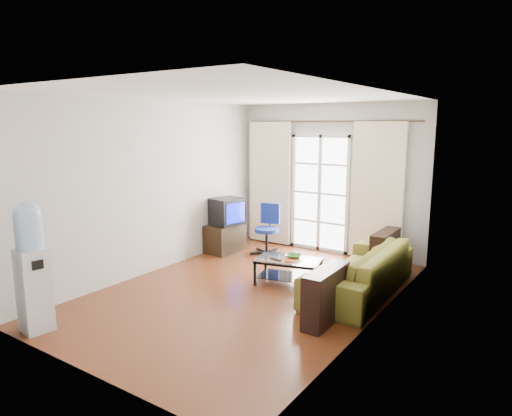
{
  "coord_description": "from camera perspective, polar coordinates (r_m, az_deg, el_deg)",
  "views": [
    {
      "loc": [
        3.51,
        -5.01,
        2.33
      ],
      "look_at": [
        -0.09,
        0.35,
        1.14
      ],
      "focal_mm": 32.0,
      "sensor_mm": 36.0,
      "label": 1
    }
  ],
  "objects": [
    {
      "name": "coffee_table",
      "position": [
        6.78,
        4.09,
        -7.5
      ],
      "size": [
        1.03,
        0.73,
        0.38
      ],
      "rotation": [
        0.0,
        0.0,
        0.24
      ],
      "color": "silver",
      "rests_on": "floor"
    },
    {
      "name": "wall_back",
      "position": [
        8.44,
        9.12,
        3.63
      ],
      "size": [
        3.6,
        0.02,
        2.7
      ],
      "primitive_type": "cube",
      "color": "silver",
      "rests_on": "floor"
    },
    {
      "name": "curtain_left",
      "position": [
        8.92,
        1.75,
        3.15
      ],
      "size": [
        0.9,
        0.07,
        2.35
      ],
      "primitive_type": "cube",
      "color": "#FCEDCA",
      "rests_on": "curtain_rod"
    },
    {
      "name": "crt_tv",
      "position": [
        8.39,
        -3.76,
        -0.39
      ],
      "size": [
        0.62,
        0.62,
        0.49
      ],
      "rotation": [
        0.0,
        0.0,
        -0.23
      ],
      "color": "black",
      "rests_on": "tv_stand"
    },
    {
      "name": "task_chair",
      "position": [
        8.31,
        1.41,
        -3.93
      ],
      "size": [
        0.74,
        0.74,
        0.91
      ],
      "rotation": [
        0.0,
        0.0,
        0.23
      ],
      "color": "black",
      "rests_on": "floor"
    },
    {
      "name": "sofa",
      "position": [
        6.57,
        12.85,
        -7.53
      ],
      "size": [
        2.3,
        0.98,
        0.66
      ],
      "primitive_type": "imported",
      "rotation": [
        0.0,
        0.0,
        -1.55
      ],
      "color": "brown",
      "rests_on": "floor"
    },
    {
      "name": "wall_right",
      "position": [
        5.38,
        14.8,
        -0.39
      ],
      "size": [
        0.02,
        5.2,
        2.7
      ],
      "primitive_type": "cube",
      "color": "silver",
      "rests_on": "floor"
    },
    {
      "name": "remote",
      "position": [
        6.7,
        2.48,
        -6.4
      ],
      "size": [
        0.18,
        0.08,
        0.02
      ],
      "primitive_type": "cube",
      "rotation": [
        0.0,
        0.0,
        -0.15
      ],
      "color": "black",
      "rests_on": "coffee_table"
    },
    {
      "name": "french_door",
      "position": [
        8.49,
        7.99,
        1.83
      ],
      "size": [
        1.16,
        0.06,
        2.15
      ],
      "color": "white",
      "rests_on": "wall_back"
    },
    {
      "name": "book",
      "position": [
        6.7,
        3.83,
        -6.42
      ],
      "size": [
        0.31,
        0.34,
        0.02
      ],
      "primitive_type": "imported",
      "rotation": [
        0.0,
        0.0,
        0.29
      ],
      "color": "maroon",
      "rests_on": "coffee_table"
    },
    {
      "name": "curtain_right",
      "position": [
        7.99,
        14.91,
        1.96
      ],
      "size": [
        0.9,
        0.07,
        2.35
      ],
      "primitive_type": "cube",
      "color": "#FCEDCA",
      "rests_on": "curtain_rod"
    },
    {
      "name": "ceiling",
      "position": [
        6.13,
        -1.14,
        13.91
      ],
      "size": [
        5.2,
        5.2,
        0.0
      ],
      "primitive_type": "plane",
      "rotation": [
        3.14,
        0.0,
        0.0
      ],
      "color": "white",
      "rests_on": "wall_back"
    },
    {
      "name": "bowl",
      "position": [
        6.79,
        4.71,
        -6.05
      ],
      "size": [
        0.31,
        0.31,
        0.06
      ],
      "primitive_type": "imported",
      "rotation": [
        0.0,
        0.0,
        0.17
      ],
      "color": "#338E37",
      "rests_on": "coffee_table"
    },
    {
      "name": "curtain_rod",
      "position": [
        8.29,
        9.03,
        10.66
      ],
      "size": [
        3.3,
        0.04,
        0.04
      ],
      "primitive_type": "cylinder",
      "rotation": [
        0.0,
        1.57,
        0.0
      ],
      "color": "#4C3F2D",
      "rests_on": "wall_back"
    },
    {
      "name": "tv_stand",
      "position": [
        8.46,
        -3.92,
        -3.77
      ],
      "size": [
        0.51,
        0.73,
        0.51
      ],
      "primitive_type": "cube",
      "rotation": [
        0.0,
        0.0,
        -0.07
      ],
      "color": "black",
      "rests_on": "floor"
    },
    {
      "name": "floor",
      "position": [
        6.54,
        -1.05,
        -10.41
      ],
      "size": [
        5.2,
        5.2,
        0.0
      ],
      "primitive_type": "plane",
      "color": "brown",
      "rests_on": "ground"
    },
    {
      "name": "wall_left",
      "position": [
        7.37,
        -12.65,
        2.54
      ],
      "size": [
        0.02,
        5.2,
        2.7
      ],
      "primitive_type": "cube",
      "color": "silver",
      "rests_on": "floor"
    },
    {
      "name": "water_cooler",
      "position": [
        5.71,
        -26.23,
        -6.35
      ],
      "size": [
        0.35,
        0.35,
        1.5
      ],
      "rotation": [
        0.0,
        0.0,
        -0.15
      ],
      "color": "silver",
      "rests_on": "floor"
    },
    {
      "name": "wall_front",
      "position": [
        4.37,
        -21.1,
        -3.21
      ],
      "size": [
        3.6,
        0.02,
        2.7
      ],
      "primitive_type": "cube",
      "color": "silver",
      "rests_on": "floor"
    },
    {
      "name": "radiator",
      "position": [
        8.23,
        13.69,
        -3.93
      ],
      "size": [
        0.64,
        0.12,
        0.64
      ],
      "primitive_type": "cube",
      "color": "#979799",
      "rests_on": "floor"
    }
  ]
}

